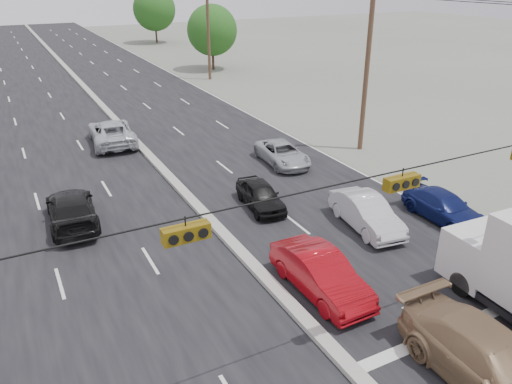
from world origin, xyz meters
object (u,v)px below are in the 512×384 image
tree_right_mid (212,30)px  oncoming_far (112,132)px  oncoming_near (72,210)px  red_sedan (321,274)px  utility_pole_right_b (367,68)px  queue_car_c (282,154)px  tree_right_far (154,9)px  tan_sedan (492,364)px  utility_pole_right_c (208,28)px  queue_car_a (261,195)px  queue_car_d (444,207)px  queue_car_b (366,213)px

tree_right_mid → oncoming_far: tree_right_mid is taller
oncoming_near → red_sedan: bearing=129.6°
utility_pole_right_b → queue_car_c: size_ratio=2.23×
queue_car_c → oncoming_near: 12.48m
tree_right_far → tan_sedan: tree_right_far is taller
red_sedan → tree_right_mid: bearing=70.9°
tree_right_far → tan_sedan: size_ratio=1.43×
utility_pole_right_b → utility_pole_right_c: same height
queue_car_c → red_sedan: bearing=-109.6°
utility_pole_right_b → queue_car_a: size_ratio=2.66×
utility_pole_right_b → queue_car_d: utility_pole_right_b is taller
utility_pole_right_b → tan_sedan: size_ratio=1.75×
tan_sedan → oncoming_far: bearing=100.0°
tan_sedan → oncoming_near: bearing=119.6°
utility_pole_right_c → red_sedan: utility_pole_right_c is taller
queue_car_c → oncoming_near: (-12.27, -2.29, 0.10)m
red_sedan → queue_car_a: red_sedan is taller
utility_pole_right_b → red_sedan: bearing=-133.2°
tree_right_mid → red_sedan: tree_right_mid is taller
utility_pole_right_c → queue_car_c: 26.08m
queue_car_a → queue_car_c: queue_car_a is taller
queue_car_a → oncoming_near: bearing=170.3°
queue_car_a → queue_car_c: (3.93, 4.68, -0.02)m
red_sedan → queue_car_b: 5.52m
oncoming_far → tree_right_mid: bearing=-122.3°
utility_pole_right_c → queue_car_d: bearing=-94.8°
utility_pole_right_c → oncoming_far: 22.14m
tan_sedan → oncoming_far: tan_sedan is taller
tan_sedan → red_sedan: size_ratio=1.25×
tan_sedan → queue_car_a: size_ratio=1.52×
utility_pole_right_c → tree_right_far: size_ratio=1.23×
tree_right_far → oncoming_far: (-17.40, -46.68, -4.17)m
tree_right_mid → oncoming_far: size_ratio=1.26×
utility_pole_right_b → tree_right_far: size_ratio=1.23×
utility_pole_right_b → oncoming_near: bearing=-172.7°
utility_pole_right_c → queue_car_b: (-6.55, -33.70, -4.39)m
queue_car_c → oncoming_far: oncoming_far is taller
utility_pole_right_b → queue_car_b: (-6.55, -8.70, -4.39)m
oncoming_near → queue_car_c: bearing=-166.1°
tree_right_mid → queue_car_d: bearing=-97.7°
utility_pole_right_c → queue_car_d: (-2.90, -34.72, -4.48)m
tree_right_mid → oncoming_far: (-16.40, -21.68, -3.55)m
tree_right_far → oncoming_near: (-21.57, -57.33, -4.23)m
tan_sedan → utility_pole_right_b: bearing=62.1°
oncoming_near → utility_pole_right_c: bearing=-120.1°
utility_pole_right_b → queue_car_b: utility_pole_right_b is taller
utility_pole_right_b → queue_car_b: 11.74m
utility_pole_right_c → oncoming_far: size_ratio=1.76×
tree_right_mid → queue_car_a: (-12.23, -34.71, -3.70)m
red_sedan → queue_car_a: size_ratio=1.22×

